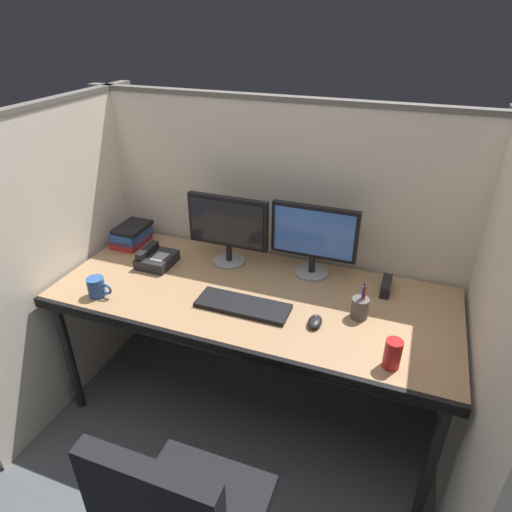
# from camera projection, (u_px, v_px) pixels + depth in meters

# --- Properties ---
(ground_plane) EXTENTS (8.00, 8.00, 0.00)m
(ground_plane) POSITION_uv_depth(u_px,v_px,m) (232.00, 447.00, 2.25)
(ground_plane) COLOR #4C5156
(cubicle_partition_rear) EXTENTS (2.21, 0.06, 1.57)m
(cubicle_partition_rear) POSITION_uv_depth(u_px,v_px,m) (281.00, 244.00, 2.47)
(cubicle_partition_rear) COLOR beige
(cubicle_partition_rear) RESTS_ON ground
(cubicle_partition_left) EXTENTS (0.06, 1.41, 1.57)m
(cubicle_partition_left) POSITION_uv_depth(u_px,v_px,m) (68.00, 258.00, 2.33)
(cubicle_partition_left) COLOR beige
(cubicle_partition_left) RESTS_ON ground
(cubicle_partition_right) EXTENTS (0.06, 1.41, 1.57)m
(cubicle_partition_right) POSITION_uv_depth(u_px,v_px,m) (483.00, 347.00, 1.72)
(cubicle_partition_right) COLOR beige
(cubicle_partition_right) RESTS_ON ground
(desk) EXTENTS (1.90, 0.80, 0.74)m
(desk) POSITION_uv_depth(u_px,v_px,m) (251.00, 303.00, 2.15)
(desk) COLOR #997551
(desk) RESTS_ON ground
(monitor_left) EXTENTS (0.43, 0.17, 0.37)m
(monitor_left) POSITION_uv_depth(u_px,v_px,m) (228.00, 226.00, 2.29)
(monitor_left) COLOR gray
(monitor_left) RESTS_ON desk
(monitor_right) EXTENTS (0.43, 0.17, 0.37)m
(monitor_right) POSITION_uv_depth(u_px,v_px,m) (314.00, 236.00, 2.19)
(monitor_right) COLOR gray
(monitor_right) RESTS_ON desk
(keyboard_main) EXTENTS (0.43, 0.15, 0.02)m
(keyboard_main) POSITION_uv_depth(u_px,v_px,m) (242.00, 305.00, 2.03)
(keyboard_main) COLOR black
(keyboard_main) RESTS_ON desk
(computer_mouse) EXTENTS (0.06, 0.10, 0.04)m
(computer_mouse) POSITION_uv_depth(u_px,v_px,m) (315.00, 322.00, 1.92)
(computer_mouse) COLOR black
(computer_mouse) RESTS_ON desk
(coffee_mug) EXTENTS (0.13, 0.08, 0.09)m
(coffee_mug) POSITION_uv_depth(u_px,v_px,m) (97.00, 287.00, 2.10)
(coffee_mug) COLOR #264C8C
(coffee_mug) RESTS_ON desk
(desk_phone) EXTENTS (0.17, 0.19, 0.09)m
(desk_phone) POSITION_uv_depth(u_px,v_px,m) (156.00, 259.00, 2.36)
(desk_phone) COLOR black
(desk_phone) RESTS_ON desk
(red_stapler) EXTENTS (0.04, 0.15, 0.06)m
(red_stapler) POSITION_uv_depth(u_px,v_px,m) (386.00, 286.00, 2.14)
(red_stapler) COLOR black
(red_stapler) RESTS_ON desk
(soda_can) EXTENTS (0.07, 0.07, 0.12)m
(soda_can) POSITION_uv_depth(u_px,v_px,m) (393.00, 354.00, 1.67)
(soda_can) COLOR red
(soda_can) RESTS_ON desk
(book_stack) EXTENTS (0.17, 0.22, 0.12)m
(book_stack) POSITION_uv_depth(u_px,v_px,m) (132.00, 235.00, 2.55)
(book_stack) COLOR #B22626
(book_stack) RESTS_ON desk
(pen_cup) EXTENTS (0.08, 0.08, 0.17)m
(pen_cup) POSITION_uv_depth(u_px,v_px,m) (360.00, 308.00, 1.95)
(pen_cup) COLOR #4C4742
(pen_cup) RESTS_ON desk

